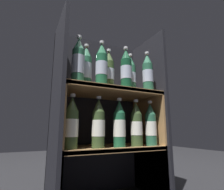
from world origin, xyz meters
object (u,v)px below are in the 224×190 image
Objects in this scene: bottle_upper_back_0 at (86,68)px; bottle_lower_front_0 at (71,124)px; bottle_upper_back_1 at (109,72)px; bottle_upper_front_3 at (148,74)px; bottle_lower_front_1 at (98,125)px; bottle_upper_front_2 at (126,70)px; bottle_upper_front_1 at (102,66)px; bottle_lower_front_4 at (151,125)px; bottle_upper_back_2 at (131,75)px; bottle_lower_front_3 at (136,125)px; bottle_upper_front_0 at (78,62)px; bottle_lower_front_2 at (119,125)px.

bottle_lower_front_0 is (-0.09, -0.08, -0.33)m from bottle_upper_back_0.
bottle_lower_front_0 is at bearing -162.15° from bottle_upper_back_1.
bottle_lower_front_1 is (-0.34, 0.00, -0.33)m from bottle_upper_front_3.
bottle_upper_front_2 and bottle_upper_front_3 have the same top height.
bottle_upper_front_1 and bottle_upper_front_3 have the same top height.
bottle_upper_back_0 is (-0.07, 0.08, -0.00)m from bottle_upper_front_1.
bottle_lower_front_4 is at bearing -17.04° from bottle_upper_back_1.
bottle_upper_back_2 is 0.34m from bottle_lower_front_3.
bottle_upper_front_0 is 0.57m from bottle_lower_front_4.
bottle_upper_front_2 is 1.00× the size of bottle_upper_back_2.
bottle_upper_front_0 is 0.38m from bottle_upper_back_2.
bottle_upper_front_1 is 1.00× the size of bottle_lower_front_3.
bottle_lower_front_2 is 0.22m from bottle_lower_front_4.
bottle_lower_front_3 is (0.38, 0.00, 0.00)m from bottle_lower_front_0.
bottle_upper_front_3 is 0.58m from bottle_lower_front_0.
bottle_upper_front_1 reaches higher than bottle_lower_front_4.
bottle_lower_front_3 is at bearing 0.00° from bottle_upper_front_1.
bottle_upper_back_2 reaches higher than bottle_lower_front_3.
bottle_lower_front_0 is at bearing 180.00° from bottle_lower_front_4.
bottle_upper_front_3 is at bearing 0.00° from bottle_upper_front_1.
bottle_upper_front_2 is at bearing -0.00° from bottle_lower_front_0.
bottle_upper_front_0 is at bearing 180.00° from bottle_lower_front_4.
bottle_upper_front_3 reaches higher than bottle_lower_front_4.
bottle_upper_back_1 is at bearing 136.58° from bottle_upper_front_2.
bottle_upper_back_2 is at bearing 138.81° from bottle_lower_front_4.
bottle_lower_front_2 is at bearing 180.00° from bottle_upper_front_2.
bottle_upper_front_0 is 0.14m from bottle_upper_front_1.
bottle_upper_front_0 reaches higher than bottle_lower_front_1.
bottle_upper_front_1 is at bearing -48.40° from bottle_upper_back_0.
bottle_lower_front_3 is at bearing -27.92° from bottle_upper_back_1.
bottle_upper_back_0 is 1.00× the size of bottle_lower_front_1.
bottle_lower_front_3 is (0.14, -0.08, -0.33)m from bottle_upper_back_1.
bottle_upper_front_2 is 0.11m from bottle_upper_back_1.
bottle_lower_front_4 is at bearing 0.00° from bottle_lower_front_1.
bottle_upper_front_3 reaches higher than bottle_lower_front_3.
bottle_upper_front_3 is at bearing -43.26° from bottle_upper_back_2.
bottle_lower_front_4 is (0.46, 0.00, -0.33)m from bottle_upper_front_0.
bottle_upper_front_0 is at bearing 180.00° from bottle_upper_front_2.
bottle_upper_front_0 is 0.33m from bottle_lower_front_0.
bottle_lower_front_1 is at bearing 180.00° from bottle_upper_front_1.
bottle_upper_front_1 is at bearing 0.00° from bottle_lower_front_1.
bottle_upper_front_0 is 0.48m from bottle_lower_front_3.
bottle_upper_front_0 is at bearing 180.00° from bottle_lower_front_2.
bottle_upper_back_0 is at bearing 125.00° from bottle_lower_front_1.
bottle_upper_back_1 is 0.34m from bottle_lower_front_2.
bottle_upper_front_0 is 1.00× the size of bottle_upper_back_2.
bottle_upper_back_0 is 0.52m from bottle_lower_front_4.
bottle_upper_front_1 is 0.16m from bottle_upper_front_2.
bottle_lower_front_1 is at bearing -141.21° from bottle_upper_back_1.
bottle_upper_front_0 reaches higher than bottle_lower_front_3.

